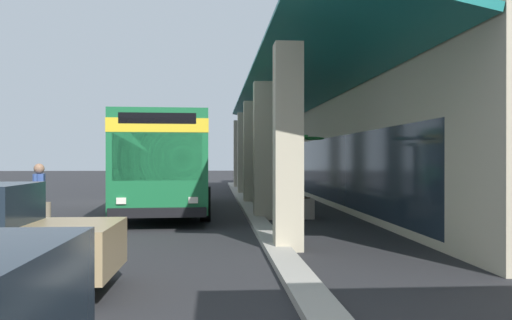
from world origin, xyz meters
The scene contains 6 objects.
ground centered at (0.00, 8.00, 0.00)m, with size 120.00×120.00×0.00m, color #262628.
curb_strip centered at (1.18, 5.26, 0.06)m, with size 34.42×0.50×0.12m, color #9E998E.
plaza_building centered at (1.18, 14.89, 4.00)m, with size 28.98×16.44×8.00m.
transit_bus centered at (3.75, 2.31, 1.85)m, with size 11.33×3.21×3.34m.
pedestrian centered at (10.94, 0.20, 0.96)m, with size 0.69×0.44×1.70m.
potted_palm centered at (6.70, 6.60, 0.63)m, with size 1.87×1.63×2.53m.
Camera 1 is at (23.77, 4.03, 1.81)m, focal length 40.04 mm.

